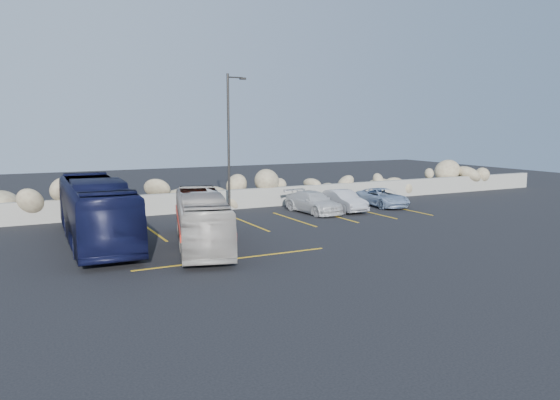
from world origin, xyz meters
name	(u,v)px	position (x,y,z in m)	size (l,w,h in m)	color
ground	(260,257)	(0.00, 0.00, 0.00)	(90.00, 90.00, 0.00)	black
seawall	(174,203)	(0.00, 12.00, 0.60)	(60.00, 0.40, 1.20)	gray
riprap_pile	(168,189)	(0.00, 13.20, 1.30)	(54.00, 2.80, 2.60)	#9B8566
parking_lines	(295,224)	(4.64, 5.57, 0.01)	(18.16, 9.36, 0.01)	gold
lamppost	(229,141)	(2.56, 9.50, 4.30)	(1.14, 0.18, 8.00)	#2A2725
vintage_bus	(202,220)	(-1.42, 2.83, 1.16)	(1.95, 8.35, 2.33)	#BAB3A8
tour_coach	(96,211)	(-5.34, 5.58, 1.44)	(2.42, 10.35, 2.88)	black
car_b	(343,201)	(9.39, 8.27, 0.63)	(1.33, 3.81, 1.26)	#B9B9BE
car_c	(313,202)	(7.45, 8.49, 0.63)	(1.76, 4.33, 1.26)	silver
car_d	(382,197)	(12.70, 8.70, 0.57)	(1.90, 4.11, 1.14)	#7E94B3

